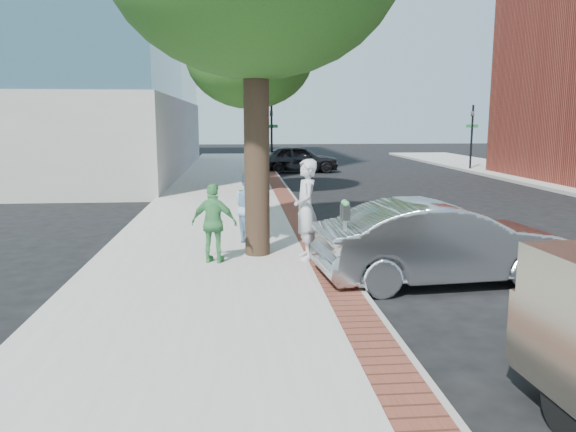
{
  "coord_description": "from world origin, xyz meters",
  "views": [
    {
      "loc": [
        -0.98,
        -9.69,
        2.95
      ],
      "look_at": [
        -0.08,
        0.46,
        1.2
      ],
      "focal_mm": 35.0,
      "sensor_mm": 36.0,
      "label": 1
    }
  ],
  "objects": [
    {
      "name": "brick_strip",
      "position": [
        0.7,
        8.0,
        0.15
      ],
      "size": [
        0.6,
        60.0,
        0.01
      ],
      "primitive_type": "cube",
      "color": "brown",
      "rests_on": "sidewalk"
    },
    {
      "name": "office_base",
      "position": [
        -13.0,
        22.0,
        2.0
      ],
      "size": [
        18.2,
        22.2,
        4.0
      ],
      "primitive_type": "cube",
      "color": "gray",
      "rests_on": "ground"
    },
    {
      "name": "person_green",
      "position": [
        -1.47,
        1.26,
        0.94
      ],
      "size": [
        0.99,
        0.62,
        1.58
      ],
      "primitive_type": "imported",
      "rotation": [
        0.0,
        0.0,
        2.87
      ],
      "color": "#469B55",
      "rests_on": "sidewalk"
    },
    {
      "name": "tree_far",
      "position": [
        -0.5,
        12.0,
        5.3
      ],
      "size": [
        4.8,
        4.8,
        7.14
      ],
      "color": "black",
      "rests_on": "sidewalk"
    },
    {
      "name": "person_officer",
      "position": [
        -0.74,
        3.04,
        0.97
      ],
      "size": [
        0.89,
        0.98,
        1.63
      ],
      "primitive_type": "imported",
      "rotation": [
        0.0,
        0.0,
        2.0
      ],
      "color": "#89B1D4",
      "rests_on": "sidewalk"
    },
    {
      "name": "signal_near",
      "position": [
        0.9,
        22.0,
        2.25
      ],
      "size": [
        0.7,
        0.15,
        3.8
      ],
      "color": "black",
      "rests_on": "ground"
    },
    {
      "name": "bg_car",
      "position": [
        2.37,
        21.98,
        0.78
      ],
      "size": [
        4.69,
        2.17,
        1.56
      ],
      "primitive_type": "imported",
      "rotation": [
        0.0,
        0.0,
        1.65
      ],
      "color": "black",
      "rests_on": "ground"
    },
    {
      "name": "parking_meter",
      "position": [
        0.8,
        -0.51,
        1.21
      ],
      "size": [
        0.12,
        0.32,
        1.47
      ],
      "color": "gray",
      "rests_on": "sidewalk"
    },
    {
      "name": "ground",
      "position": [
        0.0,
        0.0,
        0.0
      ],
      "size": [
        120.0,
        120.0,
        0.0
      ],
      "primitive_type": "plane",
      "color": "black",
      "rests_on": "ground"
    },
    {
      "name": "sidewalk",
      "position": [
        -1.5,
        8.0,
        0.07
      ],
      "size": [
        5.0,
        60.0,
        0.15
      ],
      "primitive_type": "cube",
      "color": "#9E9991",
      "rests_on": "ground"
    },
    {
      "name": "signal_far",
      "position": [
        12.5,
        22.0,
        2.25
      ],
      "size": [
        0.7,
        0.15,
        3.8
      ],
      "color": "black",
      "rests_on": "ground"
    },
    {
      "name": "person_gray",
      "position": [
        0.36,
        1.4,
        1.17
      ],
      "size": [
        0.52,
        0.76,
        2.03
      ],
      "primitive_type": "imported",
      "rotation": [
        0.0,
        0.0,
        -1.52
      ],
      "color": "#B7B8BD",
      "rests_on": "sidewalk"
    },
    {
      "name": "curb",
      "position": [
        1.05,
        8.0,
        0.07
      ],
      "size": [
        0.1,
        60.0,
        0.15
      ],
      "primitive_type": "cube",
      "color": "gray",
      "rests_on": "ground"
    },
    {
      "name": "sedan_silver",
      "position": [
        2.68,
        -0.02,
        0.75
      ],
      "size": [
        4.69,
        2.02,
        1.5
      ],
      "primitive_type": "imported",
      "rotation": [
        0.0,
        0.0,
        1.67
      ],
      "color": "#A6A8AD",
      "rests_on": "ground"
    }
  ]
}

